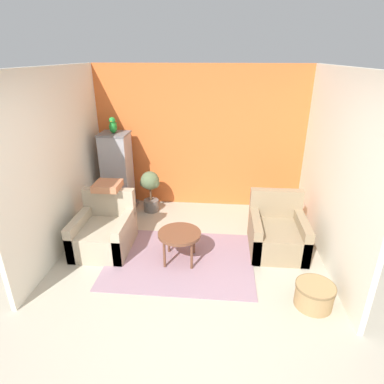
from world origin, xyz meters
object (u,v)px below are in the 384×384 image
object	(u,v)px
birdcage	(118,173)
potted_plant	(150,187)
coffee_table	(180,236)
armchair_right	(277,233)
armchair_left	(104,232)
wicker_basket	(314,294)
parrot	(113,126)

from	to	relation	value
birdcage	potted_plant	size ratio (longest dim) A/B	1.88
coffee_table	armchair_right	size ratio (longest dim) A/B	0.67
armchair_left	wicker_basket	size ratio (longest dim) A/B	1.96
armchair_right	wicker_basket	size ratio (longest dim) A/B	1.96
coffee_table	armchair_right	distance (m)	1.44
coffee_table	parrot	world-z (taller)	parrot
armchair_left	parrot	world-z (taller)	parrot
birdcage	potted_plant	xyz separation A→B (m)	(0.58, -0.02, -0.23)
potted_plant	parrot	bearing A→B (deg)	177.72
birdcage	wicker_basket	world-z (taller)	birdcage
armchair_left	potted_plant	bearing A→B (deg)	71.41
potted_plant	wicker_basket	bearing A→B (deg)	-43.32
coffee_table	armchair_left	bearing A→B (deg)	168.29
coffee_table	armchair_right	world-z (taller)	armchair_right
armchair_left	potted_plant	size ratio (longest dim) A/B	1.15
coffee_table	armchair_left	world-z (taller)	armchair_left
parrot	wicker_basket	xyz separation A→B (m)	(2.93, -2.23, -1.40)
birdcage	wicker_basket	xyz separation A→B (m)	(2.93, -2.23, -0.55)
armchair_right	coffee_table	bearing A→B (deg)	-162.55
coffee_table	birdcage	size ratio (longest dim) A/B	0.41
armchair_left	wicker_basket	bearing A→B (deg)	-19.04
parrot	wicker_basket	world-z (taller)	parrot
wicker_basket	birdcage	bearing A→B (deg)	142.65
armchair_left	armchair_right	xyz separation A→B (m)	(2.51, 0.19, 0.00)
armchair_right	parrot	world-z (taller)	parrot
parrot	potted_plant	size ratio (longest dim) A/B	0.36
potted_plant	armchair_right	bearing A→B (deg)	-26.95
coffee_table	wicker_basket	size ratio (longest dim) A/B	1.32
armchair_left	armchair_right	distance (m)	2.52
parrot	wicker_basket	bearing A→B (deg)	-37.38
coffee_table	parrot	bearing A→B (deg)	130.57
potted_plant	birdcage	bearing A→B (deg)	177.94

